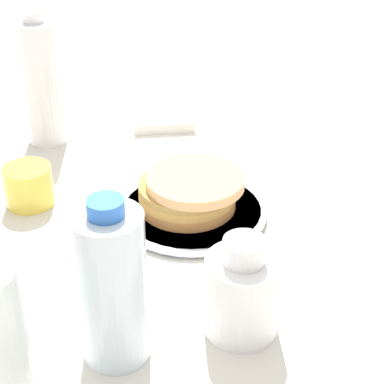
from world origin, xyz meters
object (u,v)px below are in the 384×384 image
pancake_stack (190,191)px  water_bottle_far (42,83)px  juice_glass (29,186)px  plate (192,211)px  water_bottle_near (112,286)px  cream_jug (242,292)px

pancake_stack → water_bottle_far: 0.36m
juice_glass → plate: bearing=161.4°
pancake_stack → water_bottle_near: water_bottle_near is taller
pancake_stack → juice_glass: pancake_stack is taller
juice_glass → cream_jug: 0.41m
plate → pancake_stack: (0.00, -0.00, 0.03)m
juice_glass → pancake_stack: bearing=162.3°
pancake_stack → cream_jug: bearing=92.9°
cream_jug → plate: bearing=-87.7°
cream_jug → juice_glass: bearing=-52.9°
pancake_stack → water_bottle_far: bearing=-54.3°
plate → juice_glass: bearing=-18.6°
juice_glass → water_bottle_far: bearing=-97.4°
juice_glass → water_bottle_far: (-0.03, -0.21, 0.08)m
cream_jug → water_bottle_near: 0.15m
plate → water_bottle_near: size_ratio=1.11×
pancake_stack → cream_jug: 0.25m
pancake_stack → juice_glass: 0.25m
cream_jug → water_bottle_near: (0.14, 0.01, 0.04)m
water_bottle_near → water_bottle_far: water_bottle_far is taller
water_bottle_near → cream_jug: bearing=-175.6°
juice_glass → water_bottle_far: size_ratio=0.31×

